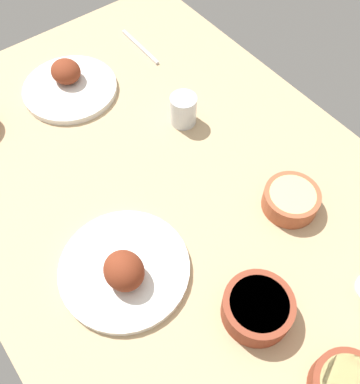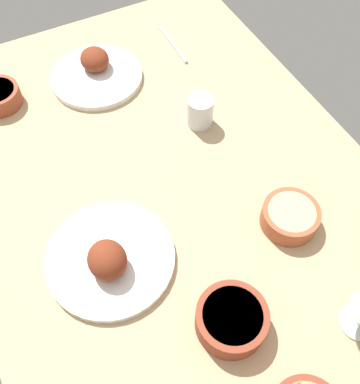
% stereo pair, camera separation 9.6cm
% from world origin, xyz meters
% --- Properties ---
extents(dining_table, '(1.40, 0.90, 0.04)m').
position_xyz_m(dining_table, '(0.00, 0.00, 0.02)').
color(dining_table, tan).
rests_on(dining_table, ground).
extents(plate_near_viewer, '(0.26, 0.26, 0.08)m').
position_xyz_m(plate_near_viewer, '(0.08, -0.20, 0.06)').
color(plate_near_viewer, silver).
rests_on(plate_near_viewer, dining_table).
extents(plate_far_side, '(0.24, 0.24, 0.07)m').
position_xyz_m(plate_far_side, '(-0.45, -0.02, 0.06)').
color(plate_far_side, silver).
rests_on(plate_far_side, dining_table).
extents(bowl_cream, '(0.13, 0.13, 0.06)m').
position_xyz_m(bowl_cream, '(0.29, -0.05, 0.07)').
color(bowl_cream, brown).
rests_on(bowl_cream, dining_table).
extents(bowl_potatoes, '(0.12, 0.12, 0.05)m').
position_xyz_m(bowl_potatoes, '(0.16, 0.17, 0.07)').
color(bowl_potatoes, '#A35133').
rests_on(bowl_potatoes, dining_table).
extents(water_tumbler, '(0.06, 0.06, 0.08)m').
position_xyz_m(water_tumbler, '(-0.17, 0.14, 0.08)').
color(water_tumbler, silver).
rests_on(water_tumbler, dining_table).
extents(spoon_loose, '(0.17, 0.01, 0.01)m').
position_xyz_m(spoon_loose, '(-0.47, 0.22, 0.04)').
color(spoon_loose, silver).
rests_on(spoon_loose, dining_table).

